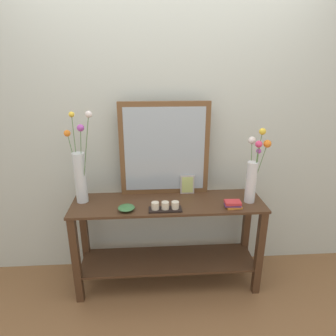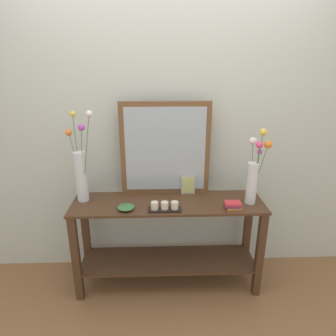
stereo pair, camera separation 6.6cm
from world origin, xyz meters
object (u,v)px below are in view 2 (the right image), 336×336
(candle_tray, at_px, (165,207))
(picture_frame_small, at_px, (188,185))
(mirror_leaning, at_px, (165,149))
(vase_right, at_px, (254,173))
(decorative_bowl, at_px, (126,207))
(book_stack, at_px, (233,205))
(console_table, at_px, (168,234))
(tall_vase_left, at_px, (81,171))

(candle_tray, xyz_separation_m, picture_frame_small, (0.20, 0.28, 0.05))
(mirror_leaning, distance_m, candle_tray, 0.47)
(vase_right, height_order, decorative_bowl, vase_right)
(vase_right, height_order, picture_frame_small, vase_right)
(picture_frame_small, distance_m, book_stack, 0.42)
(mirror_leaning, height_order, vase_right, mirror_leaning)
(vase_right, height_order, candle_tray, vase_right)
(picture_frame_small, bearing_deg, mirror_leaning, 172.28)
(console_table, bearing_deg, mirror_leaning, 94.96)
(candle_tray, bearing_deg, tall_vase_left, 163.16)
(vase_right, distance_m, picture_frame_small, 0.54)
(console_table, distance_m, vase_right, 0.84)
(console_table, distance_m, candle_tray, 0.34)
(vase_right, bearing_deg, candle_tray, -171.14)
(picture_frame_small, bearing_deg, decorative_bowl, -151.12)
(console_table, relative_size, vase_right, 2.55)
(vase_right, bearing_deg, tall_vase_left, 176.19)
(mirror_leaning, distance_m, tall_vase_left, 0.68)
(console_table, bearing_deg, decorative_bowl, -159.60)
(mirror_leaning, height_order, book_stack, mirror_leaning)
(mirror_leaning, bearing_deg, vase_right, -17.10)
(book_stack, bearing_deg, picture_frame_small, 138.83)
(mirror_leaning, distance_m, picture_frame_small, 0.35)
(book_stack, bearing_deg, vase_right, 29.45)
(vase_right, distance_m, candle_tray, 0.72)
(console_table, height_order, picture_frame_small, picture_frame_small)
(tall_vase_left, height_order, decorative_bowl, tall_vase_left)
(candle_tray, relative_size, book_stack, 1.85)
(tall_vase_left, bearing_deg, mirror_leaning, 10.13)
(tall_vase_left, bearing_deg, decorative_bowl, -26.76)
(picture_frame_small, bearing_deg, vase_right, -20.55)
(decorative_bowl, bearing_deg, tall_vase_left, 153.24)
(candle_tray, bearing_deg, console_table, 77.63)
(picture_frame_small, bearing_deg, tall_vase_left, -173.78)
(mirror_leaning, height_order, candle_tray, mirror_leaning)
(tall_vase_left, xyz_separation_m, book_stack, (1.15, -0.18, -0.22))
(book_stack, bearing_deg, console_table, 165.85)
(mirror_leaning, distance_m, vase_right, 0.71)
(tall_vase_left, bearing_deg, candle_tray, -16.84)
(decorative_bowl, bearing_deg, candle_tray, -3.20)
(mirror_leaning, relative_size, book_stack, 5.74)
(mirror_leaning, xyz_separation_m, candle_tray, (-0.01, -0.31, -0.35))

